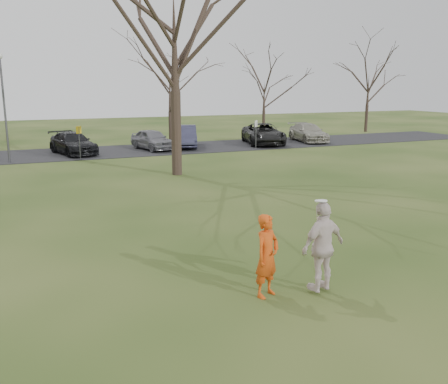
{
  "coord_description": "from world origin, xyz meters",
  "views": [
    {
      "loc": [
        -5.28,
        -8.56,
        4.53
      ],
      "look_at": [
        0.0,
        4.0,
        1.5
      ],
      "focal_mm": 38.84,
      "sensor_mm": 36.0,
      "label": 1
    }
  ],
  "objects_px": {
    "car_6": "(263,134)",
    "lamp_post": "(3,94)",
    "car_4": "(152,139)",
    "car_3": "(73,143)",
    "car_7": "(308,133)",
    "player_defender": "(267,256)",
    "big_tree": "(174,32)",
    "catching_play": "(323,246)",
    "car_5": "(185,136)"
  },
  "relations": [
    {
      "from": "car_7",
      "to": "lamp_post",
      "type": "height_order",
      "value": "lamp_post"
    },
    {
      "from": "car_7",
      "to": "catching_play",
      "type": "distance_m",
      "value": 29.4
    },
    {
      "from": "car_3",
      "to": "catching_play",
      "type": "relative_size",
      "value": 2.37
    },
    {
      "from": "car_6",
      "to": "car_4",
      "type": "bearing_deg",
      "value": -166.14
    },
    {
      "from": "car_5",
      "to": "catching_play",
      "type": "bearing_deg",
      "value": -84.5
    },
    {
      "from": "car_5",
      "to": "big_tree",
      "type": "xyz_separation_m",
      "value": [
        -3.81,
        -10.28,
        6.17
      ]
    },
    {
      "from": "player_defender",
      "to": "big_tree",
      "type": "distance_m",
      "value": 16.21
    },
    {
      "from": "car_4",
      "to": "catching_play",
      "type": "distance_m",
      "value": 25.09
    },
    {
      "from": "player_defender",
      "to": "car_6",
      "type": "height_order",
      "value": "player_defender"
    },
    {
      "from": "player_defender",
      "to": "lamp_post",
      "type": "height_order",
      "value": "lamp_post"
    },
    {
      "from": "car_3",
      "to": "player_defender",
      "type": "bearing_deg",
      "value": -101.46
    },
    {
      "from": "car_6",
      "to": "lamp_post",
      "type": "bearing_deg",
      "value": -158.28
    },
    {
      "from": "car_4",
      "to": "car_6",
      "type": "height_order",
      "value": "car_6"
    },
    {
      "from": "car_3",
      "to": "car_6",
      "type": "height_order",
      "value": "car_6"
    },
    {
      "from": "car_7",
      "to": "catching_play",
      "type": "xyz_separation_m",
      "value": [
        -15.52,
        -24.97,
        0.33
      ]
    },
    {
      "from": "car_7",
      "to": "player_defender",
      "type": "bearing_deg",
      "value": -115.32
    },
    {
      "from": "car_3",
      "to": "lamp_post",
      "type": "bearing_deg",
      "value": -165.07
    },
    {
      "from": "car_7",
      "to": "catching_play",
      "type": "bearing_deg",
      "value": -113.03
    },
    {
      "from": "car_6",
      "to": "big_tree",
      "type": "bearing_deg",
      "value": -121.02
    },
    {
      "from": "car_4",
      "to": "car_6",
      "type": "bearing_deg",
      "value": -13.92
    },
    {
      "from": "car_4",
      "to": "lamp_post",
      "type": "distance_m",
      "value": 10.07
    },
    {
      "from": "car_5",
      "to": "big_tree",
      "type": "height_order",
      "value": "big_tree"
    },
    {
      "from": "car_5",
      "to": "catching_play",
      "type": "height_order",
      "value": "catching_play"
    },
    {
      "from": "car_3",
      "to": "big_tree",
      "type": "height_order",
      "value": "big_tree"
    },
    {
      "from": "car_4",
      "to": "player_defender",
      "type": "bearing_deg",
      "value": -111.78
    },
    {
      "from": "big_tree",
      "to": "car_4",
      "type": "bearing_deg",
      "value": 82.71
    },
    {
      "from": "lamp_post",
      "to": "car_3",
      "type": "bearing_deg",
      "value": 29.98
    },
    {
      "from": "big_tree",
      "to": "car_5",
      "type": "bearing_deg",
      "value": 69.65
    },
    {
      "from": "lamp_post",
      "to": "player_defender",
      "type": "bearing_deg",
      "value": -76.36
    },
    {
      "from": "car_7",
      "to": "car_4",
      "type": "bearing_deg",
      "value": -171.06
    },
    {
      "from": "player_defender",
      "to": "car_3",
      "type": "distance_m",
      "value": 24.58
    },
    {
      "from": "car_6",
      "to": "lamp_post",
      "type": "relative_size",
      "value": 0.9
    },
    {
      "from": "car_6",
      "to": "lamp_post",
      "type": "distance_m",
      "value": 18.36
    },
    {
      "from": "catching_play",
      "to": "lamp_post",
      "type": "bearing_deg",
      "value": 106.27
    },
    {
      "from": "catching_play",
      "to": "car_4",
      "type": "bearing_deg",
      "value": 83.93
    },
    {
      "from": "car_4",
      "to": "big_tree",
      "type": "bearing_deg",
      "value": -110.2
    },
    {
      "from": "car_4",
      "to": "car_5",
      "type": "xyz_separation_m",
      "value": [
        2.56,
        0.46,
        0.07
      ]
    },
    {
      "from": "car_6",
      "to": "car_7",
      "type": "bearing_deg",
      "value": 17.35
    },
    {
      "from": "catching_play",
      "to": "lamp_post",
      "type": "height_order",
      "value": "lamp_post"
    },
    {
      "from": "player_defender",
      "to": "big_tree",
      "type": "height_order",
      "value": "big_tree"
    },
    {
      "from": "car_4",
      "to": "catching_play",
      "type": "height_order",
      "value": "catching_play"
    },
    {
      "from": "car_4",
      "to": "lamp_post",
      "type": "xyz_separation_m",
      "value": [
        -9.26,
        -2.31,
        3.21
      ]
    },
    {
      "from": "catching_play",
      "to": "lamp_post",
      "type": "distance_m",
      "value": 23.75
    },
    {
      "from": "car_3",
      "to": "car_5",
      "type": "relative_size",
      "value": 1.01
    },
    {
      "from": "car_3",
      "to": "big_tree",
      "type": "bearing_deg",
      "value": -82.06
    },
    {
      "from": "car_4",
      "to": "car_7",
      "type": "xyz_separation_m",
      "value": [
        12.86,
        0.03,
        -0.01
      ]
    },
    {
      "from": "car_7",
      "to": "car_5",
      "type": "bearing_deg",
      "value": -173.6
    },
    {
      "from": "car_3",
      "to": "car_4",
      "type": "xyz_separation_m",
      "value": [
        5.38,
        0.08,
        0.01
      ]
    },
    {
      "from": "car_5",
      "to": "car_3",
      "type": "bearing_deg",
      "value": -159.02
    },
    {
      "from": "car_4",
      "to": "car_5",
      "type": "relative_size",
      "value": 0.88
    }
  ]
}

